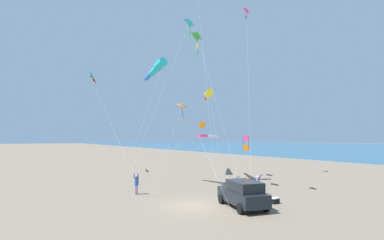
{
  "coord_description": "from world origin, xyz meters",
  "views": [
    {
      "loc": [
        -10.6,
        -16.48,
        4.71
      ],
      "look_at": [
        5.17,
        8.54,
        6.76
      ],
      "focal_mm": 25.46,
      "sensor_mm": 36.0,
      "label": 1
    }
  ],
  "objects_px": {
    "kite_windsock_purple_drifting": "(207,136)",
    "cooler_box": "(275,201)",
    "kite_delta_checkered_midright": "(197,36)",
    "kite_windsock_orange_high_right": "(157,68)",
    "kite_box_blue_topmost": "(246,143)",
    "kite_windsock_long_streamer_left": "(92,77)",
    "kite_windsock_rainbow_low_near": "(203,124)",
    "kite_delta_teal_far_right": "(190,23)",
    "kite_delta_red_high_left": "(247,11)",
    "person_adult_flyer": "(136,183)",
    "person_child_green_jacket": "(258,183)",
    "parked_car": "(243,194)",
    "kite_windsock_white_trailing": "(208,95)",
    "kite_delta_green_low_center": "(182,106)"
  },
  "relations": [
    {
      "from": "kite_windsock_purple_drifting",
      "to": "cooler_box",
      "type": "bearing_deg",
      "value": -95.28
    },
    {
      "from": "kite_delta_checkered_midright",
      "to": "kite_windsock_orange_high_right",
      "type": "bearing_deg",
      "value": 125.31
    },
    {
      "from": "kite_box_blue_topmost",
      "to": "kite_windsock_long_streamer_left",
      "type": "height_order",
      "value": "kite_windsock_long_streamer_left"
    },
    {
      "from": "kite_windsock_orange_high_right",
      "to": "kite_box_blue_topmost",
      "type": "height_order",
      "value": "kite_windsock_orange_high_right"
    },
    {
      "from": "kite_windsock_rainbow_low_near",
      "to": "kite_delta_teal_far_right",
      "type": "bearing_deg",
      "value": -139.88
    },
    {
      "from": "kite_windsock_purple_drifting",
      "to": "kite_delta_red_high_left",
      "type": "relative_size",
      "value": 0.64
    },
    {
      "from": "person_adult_flyer",
      "to": "kite_delta_teal_far_right",
      "type": "distance_m",
      "value": 20.15
    },
    {
      "from": "kite_delta_teal_far_right",
      "to": "kite_delta_checkered_midright",
      "type": "bearing_deg",
      "value": -115.28
    },
    {
      "from": "person_child_green_jacket",
      "to": "kite_delta_checkered_midright",
      "type": "relative_size",
      "value": 0.12
    },
    {
      "from": "cooler_box",
      "to": "kite_delta_red_high_left",
      "type": "relative_size",
      "value": 0.03
    },
    {
      "from": "kite_windsock_orange_high_right",
      "to": "person_adult_flyer",
      "type": "bearing_deg",
      "value": -139.89
    },
    {
      "from": "kite_delta_checkered_midright",
      "to": "parked_car",
      "type": "bearing_deg",
      "value": -97.79
    },
    {
      "from": "cooler_box",
      "to": "kite_delta_checkered_midright",
      "type": "relative_size",
      "value": 0.04
    },
    {
      "from": "person_adult_flyer",
      "to": "kite_delta_red_high_left",
      "type": "xyz_separation_m",
      "value": [
        16.47,
        3.49,
        20.78
      ]
    },
    {
      "from": "kite_windsock_white_trailing",
      "to": "kite_windsock_orange_high_right",
      "type": "bearing_deg",
      "value": -175.58
    },
    {
      "from": "person_child_green_jacket",
      "to": "kite_windsock_purple_drifting",
      "type": "relative_size",
      "value": 0.12
    },
    {
      "from": "kite_windsock_orange_high_right",
      "to": "kite_delta_checkered_midright",
      "type": "relative_size",
      "value": 0.85
    },
    {
      "from": "person_child_green_jacket",
      "to": "kite_delta_green_low_center",
      "type": "relative_size",
      "value": 0.21
    },
    {
      "from": "kite_delta_teal_far_right",
      "to": "kite_delta_checkered_midright",
      "type": "xyz_separation_m",
      "value": [
        -2.78,
        -5.88,
        -4.16
      ]
    },
    {
      "from": "person_adult_flyer",
      "to": "kite_delta_red_high_left",
      "type": "distance_m",
      "value": 26.74
    },
    {
      "from": "cooler_box",
      "to": "kite_delta_green_low_center",
      "type": "height_order",
      "value": "kite_delta_green_low_center"
    },
    {
      "from": "kite_delta_checkered_midright",
      "to": "kite_box_blue_topmost",
      "type": "height_order",
      "value": "kite_delta_checkered_midright"
    },
    {
      "from": "person_child_green_jacket",
      "to": "kite_delta_teal_far_right",
      "type": "height_order",
      "value": "kite_delta_teal_far_right"
    },
    {
      "from": "kite_windsock_purple_drifting",
      "to": "kite_delta_green_low_center",
      "type": "xyz_separation_m",
      "value": [
        -3.26,
        -0.44,
        2.93
      ]
    },
    {
      "from": "kite_box_blue_topmost",
      "to": "kite_delta_green_low_center",
      "type": "bearing_deg",
      "value": 179.29
    },
    {
      "from": "kite_windsock_long_streamer_left",
      "to": "kite_windsock_rainbow_low_near",
      "type": "xyz_separation_m",
      "value": [
        13.05,
        -8.42,
        -6.67
      ]
    },
    {
      "from": "person_adult_flyer",
      "to": "kite_windsock_white_trailing",
      "type": "height_order",
      "value": "kite_windsock_white_trailing"
    },
    {
      "from": "person_child_green_jacket",
      "to": "kite_box_blue_topmost",
      "type": "bearing_deg",
      "value": 53.69
    },
    {
      "from": "kite_delta_red_high_left",
      "to": "parked_car",
      "type": "bearing_deg",
      "value": -135.55
    },
    {
      "from": "kite_delta_red_high_left",
      "to": "kite_delta_green_low_center",
      "type": "bearing_deg",
      "value": -167.25
    },
    {
      "from": "kite_windsock_orange_high_right",
      "to": "kite_delta_red_high_left",
      "type": "height_order",
      "value": "kite_delta_red_high_left"
    },
    {
      "from": "person_adult_flyer",
      "to": "kite_windsock_purple_drifting",
      "type": "height_order",
      "value": "kite_windsock_purple_drifting"
    },
    {
      "from": "kite_delta_red_high_left",
      "to": "kite_windsock_long_streamer_left",
      "type": "bearing_deg",
      "value": 141.36
    },
    {
      "from": "kite_windsock_purple_drifting",
      "to": "kite_windsock_rainbow_low_near",
      "type": "relative_size",
      "value": 0.86
    },
    {
      "from": "kite_windsock_purple_drifting",
      "to": "kite_box_blue_topmost",
      "type": "xyz_separation_m",
      "value": [
        5.14,
        -0.55,
        -0.81
      ]
    },
    {
      "from": "kite_delta_green_low_center",
      "to": "kite_windsock_long_streamer_left",
      "type": "xyz_separation_m",
      "value": [
        -5.37,
        16.03,
        5.41
      ]
    },
    {
      "from": "cooler_box",
      "to": "person_adult_flyer",
      "type": "height_order",
      "value": "person_adult_flyer"
    },
    {
      "from": "kite_box_blue_topmost",
      "to": "kite_windsock_purple_drifting",
      "type": "bearing_deg",
      "value": 173.94
    },
    {
      "from": "kite_delta_red_high_left",
      "to": "cooler_box",
      "type": "bearing_deg",
      "value": -127.13
    },
    {
      "from": "kite_windsock_orange_high_right",
      "to": "kite_delta_green_low_center",
      "type": "distance_m",
      "value": 4.73
    },
    {
      "from": "kite_delta_teal_far_right",
      "to": "parked_car",
      "type": "bearing_deg",
      "value": -106.1
    },
    {
      "from": "person_child_green_jacket",
      "to": "kite_windsock_purple_drifting",
      "type": "bearing_deg",
      "value": 94.18
    },
    {
      "from": "kite_windsock_purple_drifting",
      "to": "kite_windsock_rainbow_low_near",
      "type": "bearing_deg",
      "value": 58.31
    },
    {
      "from": "kite_delta_red_high_left",
      "to": "kite_windsock_rainbow_low_near",
      "type": "xyz_separation_m",
      "value": [
        -3.76,
        5.02,
        -15.07
      ]
    },
    {
      "from": "person_adult_flyer",
      "to": "kite_windsock_orange_high_right",
      "type": "relative_size",
      "value": 0.14
    },
    {
      "from": "person_adult_flyer",
      "to": "kite_windsock_white_trailing",
      "type": "relative_size",
      "value": 0.18
    },
    {
      "from": "person_child_green_jacket",
      "to": "kite_windsock_white_trailing",
      "type": "bearing_deg",
      "value": 84.15
    },
    {
      "from": "kite_windsock_purple_drifting",
      "to": "kite_windsock_long_streamer_left",
      "type": "relative_size",
      "value": 0.84
    },
    {
      "from": "kite_windsock_rainbow_low_near",
      "to": "parked_car",
      "type": "bearing_deg",
      "value": -116.02
    },
    {
      "from": "kite_box_blue_topmost",
      "to": "person_child_green_jacket",
      "type": "bearing_deg",
      "value": -126.31
    }
  ]
}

